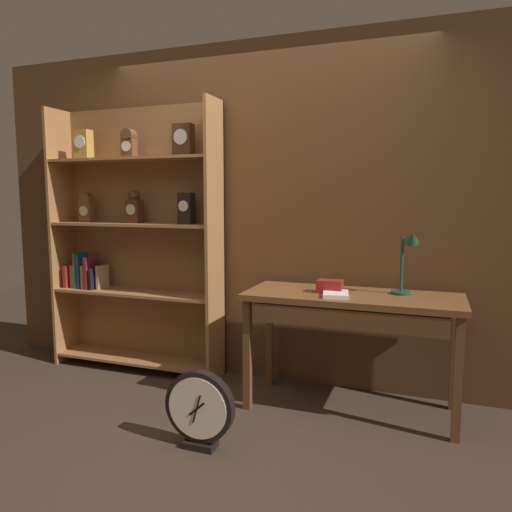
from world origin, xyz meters
The scene contains 8 objects.
ground_plane centered at (0.00, 0.00, 0.00)m, with size 10.00×10.00×0.00m, color #3D2D21.
back_wood_panel centered at (0.00, 1.22, 1.30)m, with size 4.80×0.05×2.60m, color brown.
bookshelf centered at (-1.05, 1.05, 1.08)m, with size 1.47×0.31×2.15m.
workbench centered at (0.77, 0.81, 0.69)m, with size 1.40×0.57×0.79m.
desk_lamp centered at (1.10, 0.91, 1.04)m, with size 0.18×0.18×0.44m.
toolbox_small centered at (0.62, 0.82, 0.83)m, with size 0.17×0.11×0.09m, color maroon.
open_repair_manual centered at (0.68, 0.73, 0.80)m, with size 0.16×0.22×0.03m, color silver.
round_clock_large centered at (0.05, 0.02, 0.23)m, with size 0.41×0.11×0.45m.
Camera 1 is at (1.24, -2.31, 1.42)m, focal length 33.80 mm.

